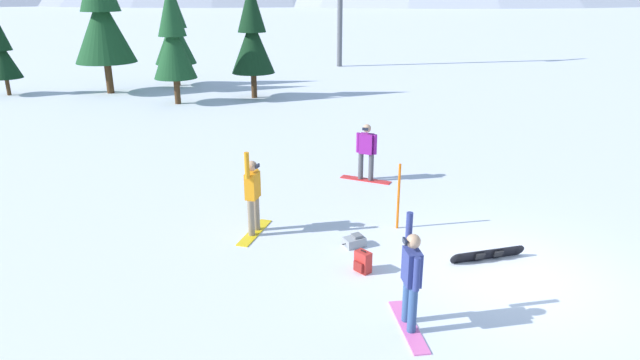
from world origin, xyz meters
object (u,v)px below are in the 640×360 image
at_px(snowboarder_foreground, 411,278).
at_px(loose_snowboard_far_spare, 488,254).
at_px(pine_tree_short, 252,35).
at_px(pine_tree_leaning, 101,15).
at_px(trail_marker_pole, 399,197).
at_px(snowboarder_background, 366,151).
at_px(pine_tree_twin, 173,39).
at_px(backpack_grey, 355,241).
at_px(backpack_red, 363,262).
at_px(pine_tree_tall, 174,30).
at_px(snowboarder_midground, 253,194).
at_px(pine_tree_young, 2,52).

xyz_separation_m(snowboarder_foreground, loose_snowboard_far_spare, (2.87, 1.28, -0.79)).
height_order(pine_tree_short, pine_tree_leaning, pine_tree_leaning).
distance_m(trail_marker_pole, pine_tree_leaning, 21.95).
bearing_deg(snowboarder_background, pine_tree_twin, 100.28).
xyz_separation_m(backpack_grey, pine_tree_twin, (-0.02, 17.39, 2.92)).
distance_m(pine_tree_short, pine_tree_twin, 3.84).
bearing_deg(backpack_red, trail_marker_pole, 39.57).
bearing_deg(trail_marker_pole, pine_tree_leaning, 100.61).
height_order(snowboarder_foreground, pine_tree_tall, pine_tree_tall).
height_order(backpack_grey, pine_tree_leaning, pine_tree_leaning).
relative_size(snowboarder_foreground, snowboarder_background, 1.17).
distance_m(snowboarder_midground, pine_tree_tall, 21.22).
bearing_deg(trail_marker_pole, backpack_red, -140.43).
bearing_deg(pine_tree_leaning, pine_tree_twin, -59.34).
bearing_deg(pine_tree_twin, trail_marker_pole, -85.26).
xyz_separation_m(snowboarder_foreground, backpack_red, (0.27, 2.01, -0.72)).
distance_m(trail_marker_pole, pine_tree_tall, 22.26).
distance_m(loose_snowboard_far_spare, pine_tree_twin, 19.55).
distance_m(pine_tree_leaning, pine_tree_young, 5.42).
height_order(loose_snowboard_far_spare, pine_tree_leaning, pine_tree_leaning).
bearing_deg(pine_tree_young, pine_tree_short, -28.95).
xyz_separation_m(pine_tree_leaning, pine_tree_young, (-4.83, 1.69, -1.80)).
distance_m(snowboarder_midground, backpack_red, 3.12).
relative_size(snowboarder_midground, pine_tree_short, 0.36).
height_order(snowboarder_background, pine_tree_short, pine_tree_short).
distance_m(snowboarder_background, pine_tree_short, 13.74).
xyz_separation_m(snowboarder_midground, pine_tree_twin, (1.73, 15.76, 2.08)).
relative_size(snowboarder_foreground, loose_snowboard_far_spare, 1.15).
xyz_separation_m(snowboarder_midground, pine_tree_young, (-5.68, 21.81, 1.23)).
distance_m(snowboarder_foreground, snowboarder_midground, 4.85).
height_order(snowboarder_foreground, pine_tree_young, pine_tree_young).
distance_m(backpack_red, pine_tree_twin, 18.70).
height_order(trail_marker_pole, pine_tree_leaning, pine_tree_leaning).
bearing_deg(pine_tree_leaning, pine_tree_short, -35.23).
bearing_deg(pine_tree_leaning, trail_marker_pole, -79.39).
height_order(pine_tree_short, pine_tree_twin, pine_tree_short).
bearing_deg(snowboarder_midground, pine_tree_tall, 82.17).
height_order(pine_tree_tall, pine_tree_twin, pine_tree_tall).
height_order(snowboarder_midground, snowboarder_background, snowboarder_midground).
relative_size(snowboarder_midground, loose_snowboard_far_spare, 1.18).
xyz_separation_m(snowboarder_midground, pine_tree_leaning, (-0.86, 20.13, 3.02)).
xyz_separation_m(loose_snowboard_far_spare, trail_marker_pole, (-0.79, 2.23, 0.66)).
distance_m(trail_marker_pole, pine_tree_short, 17.14).
bearing_deg(loose_snowboard_far_spare, trail_marker_pole, 109.41).
height_order(snowboarder_foreground, pine_tree_leaning, pine_tree_leaning).
bearing_deg(snowboarder_foreground, snowboarder_midground, 102.61).
xyz_separation_m(pine_tree_short, pine_tree_tall, (-2.69, 5.34, -0.05)).
height_order(snowboarder_background, pine_tree_leaning, pine_tree_leaning).
relative_size(backpack_red, backpack_grey, 0.90).
bearing_deg(pine_tree_twin, backpack_grey, -89.92).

